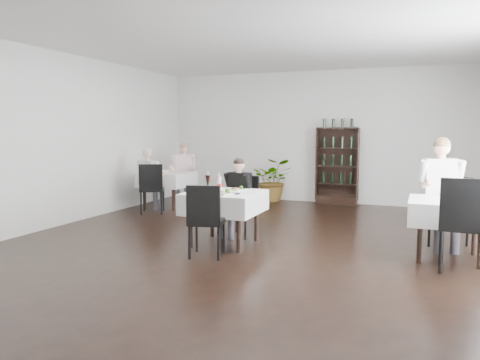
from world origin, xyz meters
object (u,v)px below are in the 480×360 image
Objects in this scene: wine_shelf at (337,167)px; main_table at (224,202)px; diner_main at (236,191)px; potted_tree at (273,180)px.

main_table is at bearing -101.78° from wine_shelf.
wine_shelf is at bearing 76.44° from diner_main.
wine_shelf is at bearing 4.50° from potted_tree.
main_table is 1.02× the size of potted_tree.
diner_main is (-0.02, 0.52, 0.10)m from main_table.
potted_tree is (-1.45, -0.11, -0.34)m from wine_shelf.
wine_shelf reaches higher than potted_tree.
diner_main is at bearing -81.68° from potted_tree.
wine_shelf is 1.50m from potted_tree.
diner_main reaches higher than main_table.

